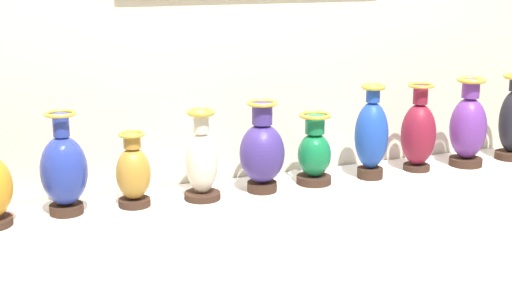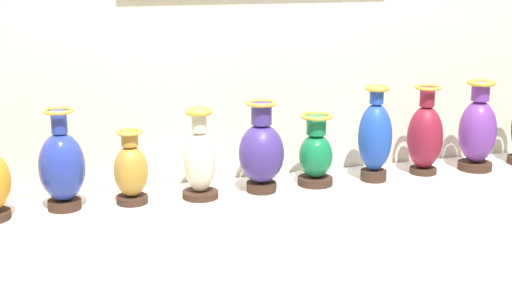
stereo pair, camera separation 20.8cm
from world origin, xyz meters
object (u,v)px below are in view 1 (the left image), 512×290
at_px(vase_cobalt, 64,171).
at_px(vase_ochre, 133,173).
at_px(vase_emerald, 314,153).
at_px(vase_ivory, 202,162).
at_px(vase_indigo, 262,152).
at_px(vase_violet, 468,127).
at_px(vase_onyx, 512,122).
at_px(vase_sapphire, 371,135).
at_px(vase_burgundy, 418,133).

distance_m(vase_cobalt, vase_ochre, 0.26).
distance_m(vase_cobalt, vase_emerald, 1.03).
relative_size(vase_ivory, vase_indigo, 0.96).
xyz_separation_m(vase_indigo, vase_violet, (1.02, 0.00, 0.01)).
distance_m(vase_ivory, vase_onyx, 1.55).
bearing_deg(vase_violet, vase_sapphire, -179.45).
relative_size(vase_ivory, vase_burgundy, 0.92).
distance_m(vase_ivory, vase_violet, 1.28).
bearing_deg(vase_violet, vase_burgundy, 175.31).
distance_m(vase_ochre, vase_violet, 1.55).
relative_size(vase_emerald, vase_onyx, 0.75).
xyz_separation_m(vase_cobalt, vase_indigo, (0.78, -0.02, 0.00)).
relative_size(vase_sapphire, vase_burgundy, 1.04).
distance_m(vase_indigo, vase_onyx, 1.29).
distance_m(vase_sapphire, vase_violet, 0.51).
bearing_deg(vase_emerald, vase_violet, -1.01).
height_order(vase_indigo, vase_onyx, vase_onyx).
height_order(vase_cobalt, vase_burgundy, vase_burgundy).
height_order(vase_ivory, vase_violet, vase_violet).
height_order(vase_burgundy, vase_violet, vase_violet).
bearing_deg(vase_onyx, vase_ochre, -179.94).
bearing_deg(vase_indigo, vase_violet, 0.16).
relative_size(vase_burgundy, vase_violet, 0.97).
height_order(vase_sapphire, vase_violet, vase_sapphire).
height_order(vase_ochre, vase_violet, vase_violet).
relative_size(vase_cobalt, vase_ivory, 1.07).
height_order(vase_sapphire, vase_burgundy, vase_sapphire).
xyz_separation_m(vase_cobalt, vase_ochre, (0.26, -0.01, -0.04)).
bearing_deg(vase_cobalt, vase_emerald, -0.45).
bearing_deg(vase_ivory, vase_cobalt, 177.02).
xyz_separation_m(vase_indigo, vase_sapphire, (0.51, -0.00, 0.02)).
relative_size(vase_sapphire, vase_onyx, 1.01).
relative_size(vase_ochre, vase_burgundy, 0.74).
bearing_deg(vase_onyx, vase_violet, -176.80).
xyz_separation_m(vase_ivory, vase_burgundy, (1.03, 0.03, 0.02)).
bearing_deg(vase_indigo, vase_ivory, -179.41).
bearing_deg(vase_sapphire, vase_onyx, 1.46).
bearing_deg(vase_cobalt, vase_violet, -0.69).
height_order(vase_cobalt, vase_onyx, vase_onyx).
height_order(vase_cobalt, vase_ivory, vase_cobalt).
xyz_separation_m(vase_ochre, vase_emerald, (0.77, 0.00, 0.00)).
xyz_separation_m(vase_ivory, vase_emerald, (0.50, 0.02, -0.02)).
bearing_deg(vase_onyx, vase_burgundy, 179.35).
bearing_deg(vase_emerald, vase_onyx, 0.07).
relative_size(vase_ivory, vase_violet, 0.89).
height_order(vase_ochre, vase_indigo, vase_indigo).
xyz_separation_m(vase_cobalt, vase_burgundy, (1.55, -0.00, 0.00)).
relative_size(vase_indigo, vase_sapphire, 0.91).
distance_m(vase_cobalt, vase_sapphire, 1.29).
bearing_deg(vase_violet, vase_ochre, 179.52).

